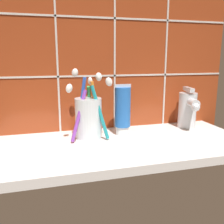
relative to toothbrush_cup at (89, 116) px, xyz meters
The scene contains 5 objects.
sink_counter 12.09cm from the toothbrush_cup, 39.69° to the right, with size 65.05×28.81×2.00cm, color white.
tile_wall_backsplash 19.16cm from the toothbrush_cup, 47.37° to the left, with size 75.05×1.72×46.73cm.
toothbrush_cup is the anchor object (origin of this frame).
toothpaste_tube 9.46cm from the toothbrush_cup, ahead, with size 4.48×4.27×13.96cm.
sink_faucet 30.42cm from the toothbrush_cup, ahead, with size 5.33×10.41×12.25cm.
Camera 1 is at (-18.69, -56.87, 22.86)cm, focal length 40.00 mm.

